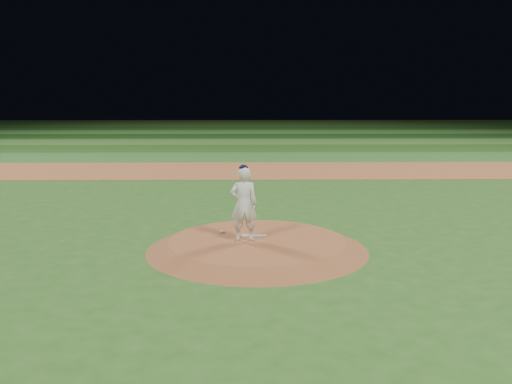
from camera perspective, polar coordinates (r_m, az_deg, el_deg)
name	(u,v)px	position (r m, az deg, el deg)	size (l,w,h in m)	color
ground	(257,250)	(14.27, 0.12, -5.79)	(120.00, 120.00, 0.00)	#2B5B1D
infield_dirt_band	(252,170)	(27.99, -0.37, 2.18)	(70.00, 6.00, 0.02)	#A45C32
outfield_stripe_0	(251,157)	(33.45, -0.45, 3.50)	(70.00, 5.00, 0.02)	#2E6826
outfield_stripe_1	(251,148)	(38.41, -0.51, 4.38)	(70.00, 5.00, 0.02)	#224C18
outfield_stripe_2	(251,142)	(43.39, -0.55, 5.06)	(70.00, 5.00, 0.02)	#386F28
outfield_stripe_3	(250,136)	(48.37, -0.58, 5.60)	(70.00, 5.00, 0.02)	#173F14
outfield_stripe_4	(250,132)	(53.36, -0.61, 6.03)	(70.00, 5.00, 0.02)	#3A752A
outfield_stripe_5	(250,128)	(58.35, -0.63, 6.39)	(70.00, 5.00, 0.02)	#1B4E19
pitchers_mound	(257,245)	(14.24, 0.12, -5.30)	(5.50, 5.50, 0.25)	#94532E
pitching_rubber	(254,236)	(14.54, -0.25, -4.40)	(0.65, 0.16, 0.03)	beige
rosin_bag	(222,232)	(14.90, -3.39, -3.97)	(0.13, 0.13, 0.07)	silver
pitcher_on_mound	(244,204)	(13.95, -1.24, -1.17)	(0.70, 0.49, 1.89)	white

